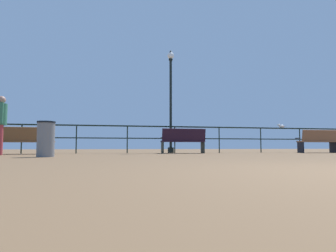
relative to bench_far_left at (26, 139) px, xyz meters
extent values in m
cube|color=black|center=(5.29, 0.74, 0.55)|extent=(18.77, 0.05, 0.05)
cube|color=black|center=(5.29, 0.74, 0.08)|extent=(18.77, 0.04, 0.04)
cylinder|color=black|center=(-0.34, 0.74, 0.03)|extent=(0.04, 0.04, 1.04)
cylinder|color=black|center=(1.54, 0.74, 0.03)|extent=(0.04, 0.04, 1.04)
cylinder|color=black|center=(3.41, 0.74, 0.03)|extent=(0.04, 0.04, 1.04)
cylinder|color=black|center=(5.29, 0.74, 0.03)|extent=(0.04, 0.04, 1.04)
cylinder|color=black|center=(7.17, 0.74, 0.03)|extent=(0.04, 0.04, 1.04)
cylinder|color=black|center=(9.04, 0.74, 0.03)|extent=(0.04, 0.04, 1.04)
cylinder|color=black|center=(10.92, 0.74, 0.03)|extent=(0.04, 0.04, 1.04)
cube|color=brown|center=(0.00, 0.09, -0.07)|extent=(1.77, 0.51, 0.05)
cube|color=brown|center=(0.00, -0.12, 0.17)|extent=(1.76, 0.18, 0.48)
cube|color=black|center=(0.83, 0.11, -0.28)|extent=(0.05, 0.42, 0.42)
cube|color=black|center=(0.83, 0.29, 0.07)|extent=(0.05, 0.33, 0.04)
cube|color=black|center=(-0.84, 0.25, 0.07)|extent=(0.05, 0.33, 0.04)
cube|color=black|center=(5.45, 0.09, -0.04)|extent=(1.65, 0.47, 0.05)
cube|color=black|center=(5.44, -0.11, 0.19)|extent=(1.64, 0.17, 0.47)
cube|color=black|center=(6.22, 0.07, -0.27)|extent=(0.05, 0.39, 0.45)
cube|color=black|center=(6.23, 0.24, 0.10)|extent=(0.04, 0.30, 0.04)
cube|color=black|center=(4.67, 0.11, -0.27)|extent=(0.05, 0.39, 0.45)
cube|color=black|center=(4.67, 0.27, 0.10)|extent=(0.04, 0.30, 0.04)
cube|color=brown|center=(11.24, 0.09, -0.03)|extent=(1.59, 0.57, 0.05)
cube|color=brown|center=(11.23, -0.12, 0.21)|extent=(1.57, 0.23, 0.48)
cube|color=black|center=(11.98, 0.04, -0.26)|extent=(0.07, 0.42, 0.47)
cube|color=black|center=(11.99, 0.22, 0.11)|extent=(0.06, 0.33, 0.04)
cube|color=black|center=(10.50, 0.14, -0.26)|extent=(0.07, 0.42, 0.47)
cube|color=black|center=(10.51, 0.32, 0.11)|extent=(0.06, 0.33, 0.04)
cylinder|color=black|center=(5.18, 0.99, -0.38)|extent=(0.24, 0.24, 0.22)
cylinder|color=black|center=(5.18, 0.99, 1.52)|extent=(0.10, 0.10, 3.59)
cylinder|color=black|center=(5.18, 0.99, 3.35)|extent=(0.16, 0.16, 0.06)
sphere|color=white|center=(5.18, 0.99, 3.51)|extent=(0.27, 0.27, 0.27)
cone|color=black|center=(5.18, 0.99, 3.70)|extent=(0.12, 0.12, 0.10)
cylinder|color=#A6343B|center=(-0.45, -1.09, -0.05)|extent=(0.16, 0.16, 0.88)
cylinder|color=#A6343B|center=(-0.39, -1.25, -0.05)|extent=(0.16, 0.16, 0.88)
cylinder|color=#2F6C51|center=(-0.42, -1.17, 0.70)|extent=(0.33, 0.33, 0.63)
cylinder|color=#2F6C51|center=(-0.50, -0.96, 0.72)|extent=(0.11, 0.11, 0.60)
cylinder|color=#2F6C51|center=(-0.35, -1.38, 0.72)|extent=(0.11, 0.11, 0.60)
sphere|color=#9E7263|center=(-0.42, -1.17, 1.13)|extent=(0.23, 0.23, 0.23)
ellipsoid|color=silver|center=(10.06, 0.74, 0.64)|extent=(0.26, 0.21, 0.13)
ellipsoid|color=gray|center=(10.06, 0.74, 0.66)|extent=(0.23, 0.17, 0.04)
sphere|color=silver|center=(9.97, 0.78, 0.69)|extent=(0.10, 0.10, 0.10)
cone|color=yellow|center=(9.90, 0.80, 0.69)|extent=(0.06, 0.06, 0.04)
cube|color=gray|center=(10.18, 0.70, 0.64)|extent=(0.10, 0.08, 0.02)
cylinder|color=slate|center=(1.21, -3.08, -0.09)|extent=(0.40, 0.40, 0.81)
cylinder|color=black|center=(1.21, -3.08, 0.34)|extent=(0.42, 0.42, 0.04)
camera|label=1|loc=(2.63, -10.49, -0.26)|focal=31.04mm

